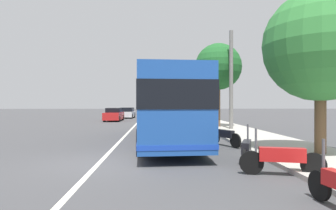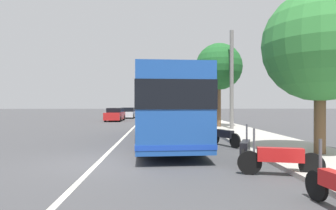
{
  "view_description": "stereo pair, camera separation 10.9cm",
  "coord_description": "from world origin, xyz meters",
  "views": [
    {
      "loc": [
        -9.42,
        -1.84,
        1.93
      ],
      "look_at": [
        6.68,
        -2.58,
        1.89
      ],
      "focal_mm": 30.18,
      "sensor_mm": 36.0,
      "label": 1
    },
    {
      "loc": [
        -9.43,
        -1.94,
        1.93
      ],
      "look_at": [
        6.68,
        -2.58,
        1.89
      ],
      "focal_mm": 30.18,
      "sensor_mm": 36.0,
      "label": 2
    }
  ],
  "objects": [
    {
      "name": "coach_bus",
      "position": [
        5.17,
        -2.23,
        1.86
      ],
      "size": [
        12.19,
        3.17,
        3.3
      ],
      "rotation": [
        0.0,
        0.0,
        0.05
      ],
      "color": "#1E4C9E",
      "rests_on": "ground"
    },
    {
      "name": "ground_plane",
      "position": [
        0.0,
        0.0,
        0.0
      ],
      "size": [
        220.0,
        220.0,
        0.0
      ],
      "primitive_type": "plane",
      "color": "#424244"
    },
    {
      "name": "roadside_tree_mid_block",
      "position": [
        13.06,
        -6.92,
        4.93
      ],
      "size": [
        3.73,
        3.73,
        6.83
      ],
      "color": "brown",
      "rests_on": "ground"
    },
    {
      "name": "roadside_tree_far_block",
      "position": [
        27.77,
        -7.51,
        3.54
      ],
      "size": [
        2.48,
        2.48,
        4.83
      ],
      "color": "brown",
      "rests_on": "ground"
    },
    {
      "name": "motorcycle_far_end",
      "position": [
        3.49,
        -5.05,
        0.48
      ],
      "size": [
        1.95,
        0.98,
        1.28
      ],
      "rotation": [
        0.0,
        0.0,
        0.44
      ],
      "color": "black",
      "rests_on": "ground"
    },
    {
      "name": "motorcycle_nearest_curb",
      "position": [
        -0.26,
        -4.85,
        0.46
      ],
      "size": [
        1.93,
        0.86,
        1.23
      ],
      "rotation": [
        0.0,
        0.0,
        -0.39
      ],
      "color": "black",
      "rests_on": "ground"
    },
    {
      "name": "motorcycle_angled",
      "position": [
        -1.98,
        -5.24,
        0.49
      ],
      "size": [
        0.62,
        2.19,
        1.28
      ],
      "rotation": [
        0.0,
        0.0,
        1.33
      ],
      "color": "black",
      "rests_on": "ground"
    },
    {
      "name": "roadside_tree_near_camera",
      "position": [
        0.61,
        -7.87,
        4.08
      ],
      "size": [
        4.11,
        4.11,
        6.15
      ],
      "color": "brown",
      "rests_on": "ground"
    },
    {
      "name": "sidewalk_curb",
      "position": [
        10.0,
        -7.39,
        0.07
      ],
      "size": [
        110.0,
        3.6,
        0.14
      ],
      "primitive_type": "cube",
      "color": "#B2ADA3",
      "rests_on": "ground"
    },
    {
      "name": "car_side_street",
      "position": [
        39.74,
        -1.72,
        0.71
      ],
      "size": [
        4.14,
        2.06,
        1.53
      ],
      "rotation": [
        0.0,
        0.0,
        0.06
      ],
      "color": "navy",
      "rests_on": "ground"
    },
    {
      "name": "utility_pole",
      "position": [
        11.02,
        -7.41,
        3.67
      ],
      "size": [
        0.28,
        0.28,
        7.34
      ],
      "primitive_type": "cylinder",
      "color": "slate",
      "rests_on": "ground"
    },
    {
      "name": "car_ahead_same_lane",
      "position": [
        23.49,
        2.91,
        0.73
      ],
      "size": [
        4.72,
        1.91,
        1.5
      ],
      "rotation": [
        0.0,
        0.0,
        3.12
      ],
      "color": "red",
      "rests_on": "ground"
    },
    {
      "name": "car_behind_bus",
      "position": [
        30.24,
        2.08,
        0.7
      ],
      "size": [
        4.47,
        2.07,
        1.47
      ],
      "rotation": [
        0.0,
        0.0,
        3.1
      ],
      "color": "silver",
      "rests_on": "ground"
    },
    {
      "name": "lane_divider_line",
      "position": [
        10.0,
        0.0,
        0.0
      ],
      "size": [
        110.0,
        0.16,
        0.01
      ],
      "primitive_type": "cube",
      "color": "silver",
      "rests_on": "ground"
    }
  ]
}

